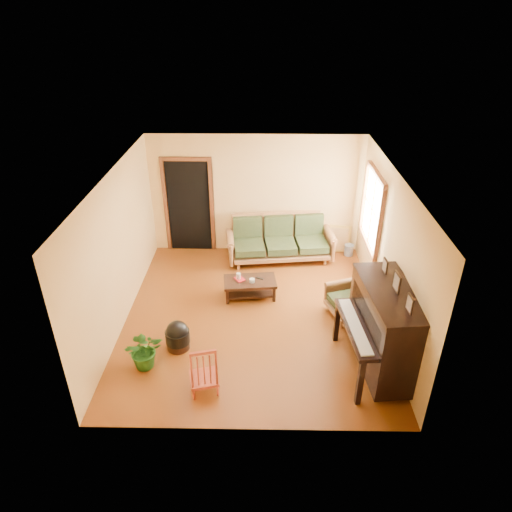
{
  "coord_description": "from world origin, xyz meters",
  "views": [
    {
      "loc": [
        0.16,
        -6.61,
        4.93
      ],
      "look_at": [
        0.04,
        0.2,
        1.1
      ],
      "focal_mm": 32.0,
      "sensor_mm": 36.0,
      "label": 1
    }
  ],
  "objects_px": {
    "sofa": "(280,240)",
    "armchair": "(350,297)",
    "coffee_table": "(250,288)",
    "potted_plant": "(145,350)",
    "footstool": "(178,338)",
    "piano": "(385,331)",
    "red_chair": "(203,367)",
    "ceramic_crock": "(349,250)"
  },
  "relations": [
    {
      "from": "footstool",
      "to": "ceramic_crock",
      "type": "height_order",
      "value": "footstool"
    },
    {
      "from": "coffee_table",
      "to": "piano",
      "type": "relative_size",
      "value": 0.61
    },
    {
      "from": "ceramic_crock",
      "to": "potted_plant",
      "type": "bearing_deg",
      "value": -135.81
    },
    {
      "from": "coffee_table",
      "to": "potted_plant",
      "type": "relative_size",
      "value": 1.55
    },
    {
      "from": "red_chair",
      "to": "potted_plant",
      "type": "height_order",
      "value": "red_chair"
    },
    {
      "from": "coffee_table",
      "to": "armchair",
      "type": "distance_m",
      "value": 1.88
    },
    {
      "from": "armchair",
      "to": "footstool",
      "type": "relative_size",
      "value": 2.01
    },
    {
      "from": "coffee_table",
      "to": "piano",
      "type": "height_order",
      "value": "piano"
    },
    {
      "from": "sofa",
      "to": "ceramic_crock",
      "type": "height_order",
      "value": "sofa"
    },
    {
      "from": "red_chair",
      "to": "ceramic_crock",
      "type": "height_order",
      "value": "red_chair"
    },
    {
      "from": "piano",
      "to": "red_chair",
      "type": "height_order",
      "value": "piano"
    },
    {
      "from": "footstool",
      "to": "potted_plant",
      "type": "relative_size",
      "value": 0.62
    },
    {
      "from": "armchair",
      "to": "potted_plant",
      "type": "xyz_separation_m",
      "value": [
        -3.31,
        -1.33,
        -0.08
      ]
    },
    {
      "from": "armchair",
      "to": "piano",
      "type": "relative_size",
      "value": 0.5
    },
    {
      "from": "sofa",
      "to": "piano",
      "type": "relative_size",
      "value": 1.4
    },
    {
      "from": "footstool",
      "to": "potted_plant",
      "type": "xyz_separation_m",
      "value": [
        -0.42,
        -0.43,
        0.13
      ]
    },
    {
      "from": "armchair",
      "to": "sofa",
      "type": "bearing_deg",
      "value": 100.59
    },
    {
      "from": "sofa",
      "to": "coffee_table",
      "type": "height_order",
      "value": "sofa"
    },
    {
      "from": "sofa",
      "to": "coffee_table",
      "type": "relative_size",
      "value": 2.29
    },
    {
      "from": "sofa",
      "to": "ceramic_crock",
      "type": "distance_m",
      "value": 1.58
    },
    {
      "from": "coffee_table",
      "to": "footstool",
      "type": "height_order",
      "value": "footstool"
    },
    {
      "from": "armchair",
      "to": "red_chair",
      "type": "xyz_separation_m",
      "value": [
        -2.36,
        -1.8,
        0.03
      ]
    },
    {
      "from": "sofa",
      "to": "footstool",
      "type": "bearing_deg",
      "value": -127.36
    },
    {
      "from": "ceramic_crock",
      "to": "coffee_table",
      "type": "bearing_deg",
      "value": -142.36
    },
    {
      "from": "red_chair",
      "to": "coffee_table",
      "type": "bearing_deg",
      "value": 62.52
    },
    {
      "from": "sofa",
      "to": "footstool",
      "type": "xyz_separation_m",
      "value": [
        -1.73,
        -2.92,
        -0.29
      ]
    },
    {
      "from": "sofa",
      "to": "red_chair",
      "type": "height_order",
      "value": "sofa"
    },
    {
      "from": "footstool",
      "to": "sofa",
      "type": "bearing_deg",
      "value": 59.46
    },
    {
      "from": "sofa",
      "to": "armchair",
      "type": "xyz_separation_m",
      "value": [
        1.16,
        -2.02,
        -0.08
      ]
    },
    {
      "from": "footstool",
      "to": "red_chair",
      "type": "bearing_deg",
      "value": -59.6
    },
    {
      "from": "ceramic_crock",
      "to": "potted_plant",
      "type": "relative_size",
      "value": 0.4
    },
    {
      "from": "coffee_table",
      "to": "piano",
      "type": "distance_m",
      "value": 2.83
    },
    {
      "from": "footstool",
      "to": "piano",
      "type": "bearing_deg",
      "value": -7.16
    },
    {
      "from": "potted_plant",
      "to": "footstool",
      "type": "bearing_deg",
      "value": 45.55
    },
    {
      "from": "coffee_table",
      "to": "potted_plant",
      "type": "height_order",
      "value": "potted_plant"
    },
    {
      "from": "armchair",
      "to": "ceramic_crock",
      "type": "bearing_deg",
      "value": 61.57
    },
    {
      "from": "footstool",
      "to": "potted_plant",
      "type": "bearing_deg",
      "value": -134.45
    },
    {
      "from": "red_chair",
      "to": "ceramic_crock",
      "type": "distance_m",
      "value": 4.87
    },
    {
      "from": "piano",
      "to": "ceramic_crock",
      "type": "height_order",
      "value": "piano"
    },
    {
      "from": "armchair",
      "to": "red_chair",
      "type": "relative_size",
      "value": 0.93
    },
    {
      "from": "red_chair",
      "to": "potted_plant",
      "type": "bearing_deg",
      "value": 140.03
    },
    {
      "from": "piano",
      "to": "ceramic_crock",
      "type": "distance_m",
      "value": 3.58
    }
  ]
}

